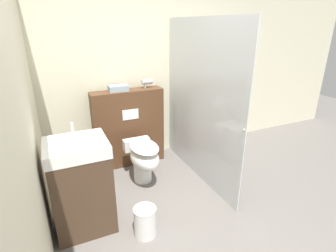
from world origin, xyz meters
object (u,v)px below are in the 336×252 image
(hair_drier, at_px, (147,82))
(waste_bin, at_px, (145,222))
(sink_vanity, at_px, (81,186))
(toilet, at_px, (143,158))

(hair_drier, relative_size, waste_bin, 0.57)
(waste_bin, bearing_deg, sink_vanity, 143.27)
(sink_vanity, relative_size, hair_drier, 6.22)
(hair_drier, bearing_deg, sink_vanity, -135.35)
(toilet, xyz_separation_m, sink_vanity, (-0.80, -0.49, 0.12))
(sink_vanity, relative_size, waste_bin, 3.56)
(sink_vanity, height_order, hair_drier, hair_drier)
(sink_vanity, bearing_deg, toilet, 31.30)
(toilet, height_order, waste_bin, toilet)
(toilet, xyz_separation_m, waste_bin, (-0.30, -0.87, -0.20))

